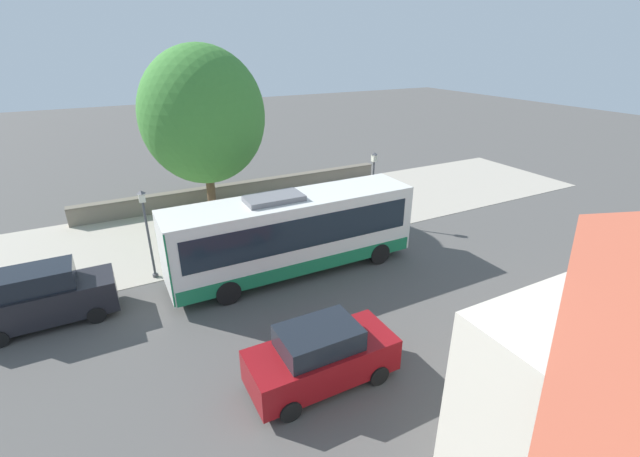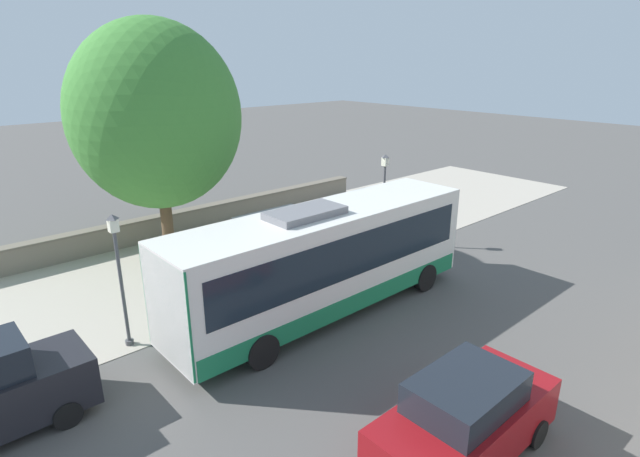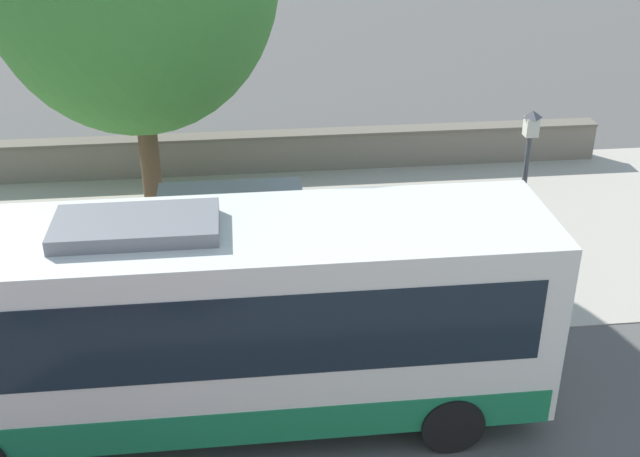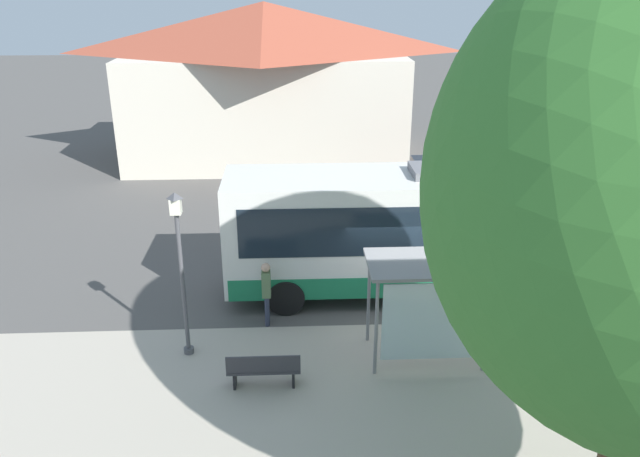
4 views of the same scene
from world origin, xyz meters
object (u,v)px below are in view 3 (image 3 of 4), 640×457
Objects in this scene: bus_shelter at (231,214)px; bench at (408,252)px; bus at (200,320)px; pedestrian at (440,296)px; street_lamp_near at (523,193)px.

bus_shelter is 4.16m from bench.
pedestrian is (-1.67, 4.29, -0.88)m from bus.
bus is 3.48m from bus_shelter.
bench is (-2.70, -0.01, -0.56)m from pedestrian.
bus_shelter reaches higher than bench.
bus_shelter is 0.68× the size of street_lamp_near.
bus is 2.65× the size of street_lamp_near.
bus_shelter is at bearing -115.21° from pedestrian.
bus_shelter is at bearing -75.89° from bench.
bench is (-4.37, 4.28, -1.44)m from bus.
bench is at bearing -127.53° from street_lamp_near.
street_lamp_near is at bearing 52.47° from bench.
bench is (-0.94, 3.74, -1.57)m from bus_shelter.
bus is at bearing -68.71° from pedestrian.
bench is at bearing 104.11° from bus_shelter.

